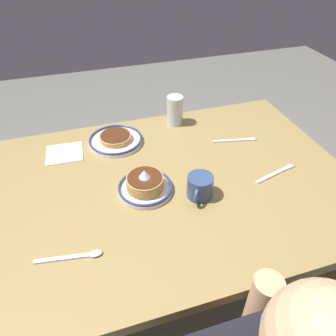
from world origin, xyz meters
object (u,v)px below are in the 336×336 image
Objects in this scene: plate_center_pancakes at (116,140)px; coffee_mug at (200,187)px; fork_far at (276,173)px; tea_spoon at (78,256)px; drinking_glass at (175,112)px; paper_napkin at (65,153)px; fork_near at (235,140)px; plate_near_main at (145,185)px.

coffee_mug is at bearing 118.47° from plate_center_pancakes.
fork_far is 0.79m from tea_spoon.
plate_center_pancakes is 0.69m from fork_far.
plate_center_pancakes is 0.31m from drinking_glass.
drinking_glass reaches higher than paper_napkin.
tea_spoon is at bearing 17.36° from coffee_mug.
fork_near is (-0.21, 0.23, -0.06)m from drinking_glass.
drinking_glass is 0.69× the size of fork_near.
tea_spoon is (0.44, 0.14, -0.04)m from coffee_mug.
coffee_mug is 0.75× the size of paper_napkin.
drinking_glass is at bearing -169.51° from paper_napkin.
tea_spoon is (0.77, 0.16, 0.00)m from fork_far.
paper_napkin is 0.54m from tea_spoon.
plate_near_main reaches higher than paper_napkin.
plate_center_pancakes reaches higher than fork_near.
paper_napkin is at bearing 10.49° from drinking_glass.
tea_spoon reaches higher than fork_near.
plate_center_pancakes is at bearing -15.77° from fork_near.
plate_center_pancakes is at bearing -61.53° from coffee_mug.
plate_center_pancakes is at bearing -175.75° from paper_napkin.
plate_center_pancakes is 1.58× the size of paper_napkin.
fork_far is (-0.05, 0.25, -0.00)m from fork_near.
plate_near_main reaches higher than fork_near.
drinking_glass reaches higher than tea_spoon.
paper_napkin is at bearing 4.25° from plate_center_pancakes.
fork_far is (-0.33, -0.02, -0.04)m from coffee_mug.
plate_near_main is at bearing -24.87° from coffee_mug.
drinking_glass is (-0.30, -0.08, 0.05)m from plate_center_pancakes.
plate_center_pancakes is 1.70× the size of drinking_glass.
plate_center_pancakes reaches higher than paper_napkin.
paper_napkin is at bearing -88.81° from tea_spoon.
coffee_mug reaches higher than tea_spoon.
fork_near is 1.01× the size of tea_spoon.
paper_napkin is 0.87m from fork_far.
fork_near is 1.00× the size of fork_far.
drinking_glass is at bearing -120.86° from plate_near_main.
fork_near is at bearing -150.12° from tea_spoon.
tea_spoon is (0.21, 0.56, -0.01)m from plate_center_pancakes.
coffee_mug is at bearing 81.91° from drinking_glass.
coffee_mug is 0.81× the size of drinking_glass.
tea_spoon is at bearing 69.37° from plate_center_pancakes.
plate_near_main is 0.52m from fork_far.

